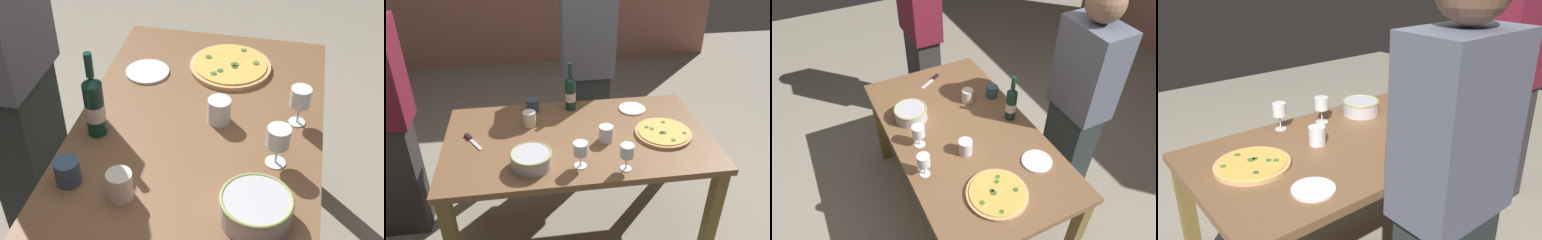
# 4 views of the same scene
# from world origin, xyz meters

# --- Properties ---
(ground_plane) EXTENTS (8.00, 8.00, 0.00)m
(ground_plane) POSITION_xyz_m (0.00, 0.00, 0.00)
(ground_plane) COLOR gray
(dining_table) EXTENTS (1.60, 0.90, 0.75)m
(dining_table) POSITION_xyz_m (0.00, 0.00, 0.66)
(dining_table) COLOR brown
(dining_table) RESTS_ON ground
(pizza) EXTENTS (0.34, 0.34, 0.03)m
(pizza) POSITION_xyz_m (0.52, -0.06, 0.76)
(pizza) COLOR tan
(pizza) RESTS_ON dining_table
(serving_bowl) EXTENTS (0.22, 0.22, 0.09)m
(serving_bowl) POSITION_xyz_m (-0.29, -0.25, 0.80)
(serving_bowl) COLOR silver
(serving_bowl) RESTS_ON dining_table
(wine_bottle) EXTENTS (0.07, 0.07, 0.33)m
(wine_bottle) POSITION_xyz_m (0.00, 0.35, 0.87)
(wine_bottle) COLOR #11392D
(wine_bottle) RESTS_ON dining_table
(wine_glass_near_pizza) EXTENTS (0.08, 0.08, 0.15)m
(wine_glass_near_pizza) POSITION_xyz_m (-0.03, -0.29, 0.86)
(wine_glass_near_pizza) COLOR white
(wine_glass_near_pizza) RESTS_ON dining_table
(wine_glass_by_bottle) EXTENTS (0.07, 0.07, 0.15)m
(wine_glass_by_bottle) POSITION_xyz_m (0.21, -0.35, 0.86)
(wine_glass_by_bottle) COLOR white
(wine_glass_by_bottle) RESTS_ON dining_table
(cup_amber) EXTENTS (0.09, 0.09, 0.09)m
(cup_amber) POSITION_xyz_m (0.16, -0.07, 0.80)
(cup_amber) COLOR white
(cup_amber) RESTS_ON dining_table
(cup_ceramic) EXTENTS (0.08, 0.08, 0.09)m
(cup_ceramic) POSITION_xyz_m (-0.26, 0.35, 0.79)
(cup_ceramic) COLOR #365169
(cup_ceramic) RESTS_ON dining_table
(cup_spare) EXTENTS (0.08, 0.08, 0.10)m
(cup_spare) POSITION_xyz_m (-0.29, 0.17, 0.80)
(cup_spare) COLOR silver
(cup_spare) RESTS_ON dining_table
(side_plate) EXTENTS (0.18, 0.18, 0.01)m
(side_plate) POSITION_xyz_m (0.42, 0.28, 0.76)
(side_plate) COLOR white
(side_plate) RESTS_ON dining_table
(pizza_knife) EXTENTS (0.12, 0.18, 0.02)m
(pizza_knife) POSITION_xyz_m (-0.64, 0.04, 0.76)
(pizza_knife) COLOR silver
(pizza_knife) RESTS_ON dining_table
(person_guest_left) EXTENTS (0.39, 0.24, 1.66)m
(person_guest_left) POSITION_xyz_m (0.18, 0.76, 0.85)
(person_guest_left) COLOR #272F30
(person_guest_left) RESTS_ON ground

